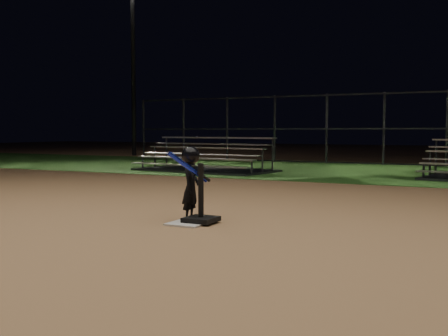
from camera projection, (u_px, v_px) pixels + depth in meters
ground at (188, 224)px, 6.69m from camera, size 80.00×80.00×0.00m
grass_strip at (364, 171)px, 15.57m from camera, size 60.00×8.00×0.01m
home_plate at (188, 223)px, 6.69m from camera, size 0.45×0.45×0.02m
batting_tee at (201, 211)px, 6.74m from camera, size 0.38×0.38×0.74m
child_batter at (191, 181)px, 6.88m from camera, size 0.41×0.57×0.98m
bleacher_left at (204, 164)px, 15.48m from camera, size 4.26×2.47×0.99m
backstop_fence at (384, 129)px, 18.15m from camera, size 20.08×0.08×2.50m
light_pole_left at (132, 51)px, 25.07m from camera, size 0.90×0.53×8.30m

